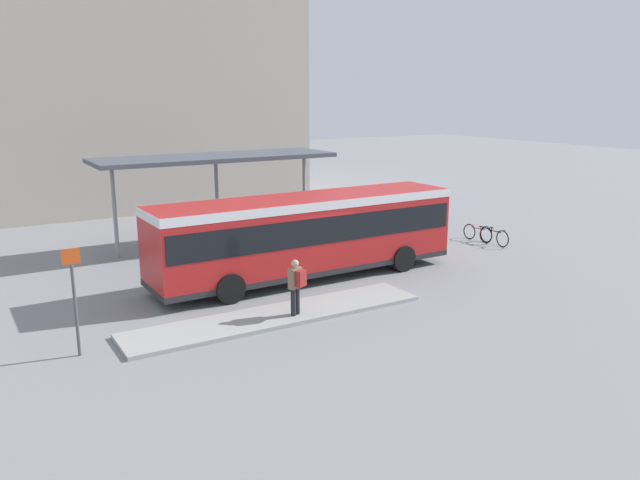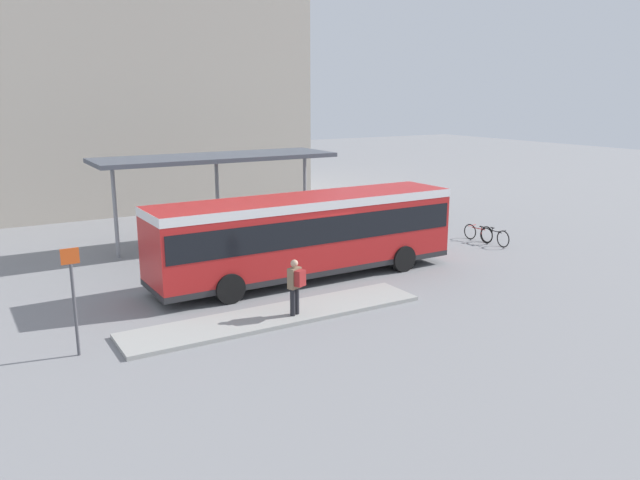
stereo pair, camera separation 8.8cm
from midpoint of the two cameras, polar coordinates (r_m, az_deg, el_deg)
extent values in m
plane|color=gray|center=(22.55, -1.34, -3.46)|extent=(120.00, 120.00, 0.00)
cube|color=#9E9E99|center=(18.65, -4.04, -6.92)|extent=(9.24, 1.80, 0.12)
cube|color=red|center=(22.13, -1.36, 0.64)|extent=(11.30, 2.60, 2.61)
cube|color=white|center=(21.91, -1.38, 3.58)|extent=(11.32, 2.62, 0.30)
cube|color=black|center=(22.07, -1.37, 1.43)|extent=(11.07, 2.63, 0.91)
cube|color=black|center=(25.32, 9.66, 2.78)|extent=(0.11, 2.24, 1.00)
cube|color=#28282B|center=(22.43, -1.35, -2.36)|extent=(11.31, 2.61, 0.20)
cylinder|color=black|center=(25.21, 4.16, -0.53)|extent=(0.99, 0.29, 0.98)
cylinder|color=black|center=(23.43, 7.50, -1.68)|extent=(0.99, 0.29, 0.98)
cylinder|color=black|center=(21.98, -10.79, -2.81)|extent=(0.99, 0.29, 0.98)
cylinder|color=black|center=(19.91, -8.35, -4.41)|extent=(0.99, 0.29, 0.98)
cylinder|color=#232328|center=(18.33, -2.59, -5.71)|extent=(0.15, 0.15, 0.82)
cylinder|color=#232328|center=(18.46, -2.24, -5.56)|extent=(0.15, 0.15, 0.82)
cube|color=#7A664C|center=(18.18, -2.44, -3.49)|extent=(0.46, 0.36, 0.62)
cube|color=maroon|center=(18.04, -1.91, -3.51)|extent=(0.36, 0.30, 0.47)
sphere|color=tan|center=(18.05, -2.45, -2.15)|extent=(0.22, 0.22, 0.22)
torus|color=black|center=(28.06, 16.26, 0.11)|extent=(0.08, 0.74, 0.74)
torus|color=black|center=(28.76, 14.87, 0.51)|extent=(0.08, 0.74, 0.74)
cylinder|color=black|center=(28.35, 15.58, 0.79)|extent=(0.07, 0.78, 0.04)
cylinder|color=black|center=(28.49, 15.33, 0.74)|extent=(0.04, 0.04, 0.36)
cube|color=black|center=(28.45, 15.35, 1.10)|extent=(0.08, 0.18, 0.04)
cylinder|color=black|center=(28.05, 16.16, 0.80)|extent=(0.48, 0.05, 0.03)
torus|color=black|center=(29.23, 13.42, 0.76)|extent=(0.10, 0.70, 0.70)
torus|color=black|center=(28.63, 14.84, 0.42)|extent=(0.10, 0.70, 0.70)
cylinder|color=red|center=(28.88, 14.14, 1.03)|extent=(0.09, 0.74, 0.04)
cylinder|color=red|center=(28.79, 14.40, 0.86)|extent=(0.04, 0.04, 0.34)
cube|color=black|center=(28.75, 14.41, 1.20)|extent=(0.08, 0.18, 0.04)
cylinder|color=red|center=(29.11, 13.59, 1.32)|extent=(0.48, 0.07, 0.03)
cube|color=#4C515B|center=(27.21, -9.64, 7.45)|extent=(10.23, 3.24, 0.18)
cylinder|color=gray|center=(26.23, -18.35, 2.43)|extent=(0.16, 0.16, 3.73)
cylinder|color=gray|center=(29.31, -1.54, 4.18)|extent=(0.16, 0.16, 3.73)
cylinder|color=gray|center=(27.47, -9.48, 3.39)|extent=(0.16, 0.16, 3.73)
cylinder|color=slate|center=(25.48, -5.87, -0.82)|extent=(0.62, 0.62, 0.64)
sphere|color=#235B28|center=(25.35, -5.90, 0.46)|extent=(0.71, 0.71, 0.71)
cylinder|color=slate|center=(25.29, -9.71, -1.11)|extent=(0.78, 0.78, 0.59)
sphere|color=#337F38|center=(25.14, -9.77, 0.27)|extent=(0.89, 0.89, 0.89)
cylinder|color=#4C4C51|center=(16.80, -21.57, -6.03)|extent=(0.08, 0.08, 2.40)
cube|color=#D84C19|center=(16.42, -21.98, -1.40)|extent=(0.44, 0.03, 0.40)
cube|color=#B2A899|center=(39.95, -24.65, 14.09)|extent=(29.03, 11.73, 15.77)
camera|label=1|loc=(0.04, -90.11, -0.03)|focal=35.00mm
camera|label=2|loc=(0.04, 89.89, 0.03)|focal=35.00mm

